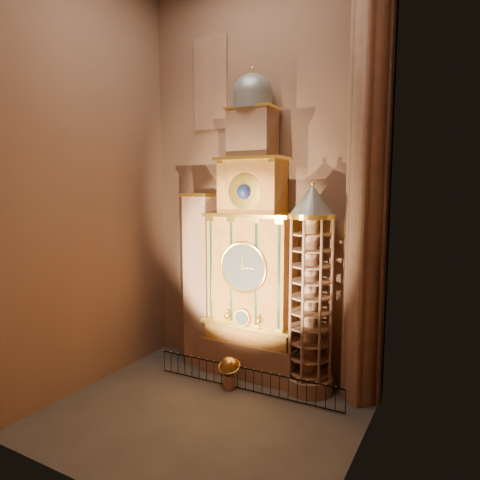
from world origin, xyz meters
The scene contains 11 objects.
floor centered at (0.00, 0.00, 0.00)m, with size 14.00×14.00×0.00m, color #383330.
wall_back centered at (0.00, 6.00, 11.00)m, with size 22.00×22.00×0.00m, color #89624A.
wall_left centered at (-7.00, 0.00, 11.00)m, with size 22.00×22.00×0.00m, color #89624A.
wall_right centered at (7.00, 0.00, 11.00)m, with size 22.00×22.00×0.00m, color #89624A.
astronomical_clock centered at (0.00, 4.96, 6.68)m, with size 5.60×2.41×16.70m.
portrait_tower centered at (-3.40, 4.98, 5.15)m, with size 1.80×1.60×10.20m.
stair_turret centered at (3.50, 4.70, 5.27)m, with size 2.50×2.50×10.80m.
gothic_pier centered at (6.10, 5.00, 11.00)m, with size 2.04×2.04×22.00m.
stained_glass_window centered at (-3.20, 5.92, 16.50)m, with size 2.20×0.14×5.20m.
celestial_globe centered at (-0.23, 2.85, 1.02)m, with size 1.29×1.23×1.70m.
iron_railing centered at (0.69, 2.94, 0.66)m, with size 10.36×0.35×1.21m.
Camera 1 is at (10.60, -15.66, 10.47)m, focal length 32.00 mm.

